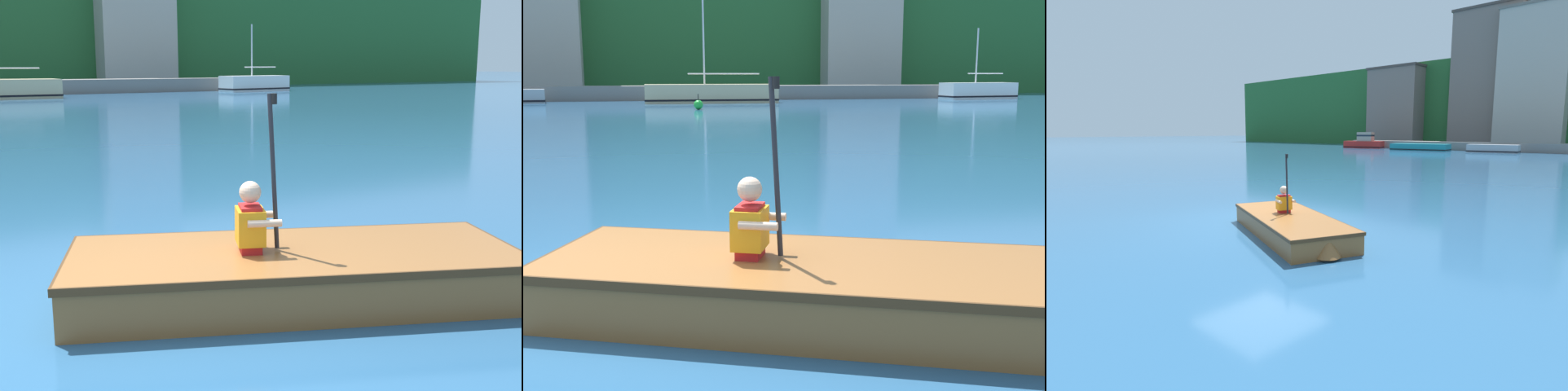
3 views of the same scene
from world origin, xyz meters
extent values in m
plane|color=#28567F|center=(0.00, 0.00, 0.00)|extent=(300.00, 300.00, 0.00)
cube|color=#75665B|center=(-24.10, 48.56, 5.37)|extent=(7.58, 8.84, 10.74)
cube|color=#463D37|center=(-24.10, 48.56, 10.89)|extent=(7.88, 9.14, 0.30)
cube|color=#75665B|center=(-12.31, 52.06, 8.43)|extent=(8.18, 11.80, 16.86)
cube|color=#463D37|center=(-12.31, 52.06, 17.01)|extent=(8.48, 12.10, 0.30)
cube|color=#B2A899|center=(-6.65, 48.48, 7.91)|extent=(7.29, 7.12, 15.82)
cube|color=#6B645B|center=(-6.65, 48.48, 15.97)|extent=(7.59, 7.42, 0.30)
cube|color=red|center=(-22.27, 35.66, 0.43)|extent=(5.00, 2.45, 0.86)
cube|color=black|center=(-22.27, 35.66, 0.15)|extent=(5.05, 2.50, 0.10)
cube|color=gray|center=(-22.04, 35.71, 1.40)|extent=(2.07, 1.52, 1.09)
cube|color=#19232D|center=(-22.04, 35.71, 1.54)|extent=(2.09, 1.55, 0.20)
cube|color=#9EA3A8|center=(-6.78, 35.40, 0.39)|extent=(4.79, 2.14, 0.78)
cube|color=black|center=(-6.78, 35.40, 0.14)|extent=(4.83, 2.19, 0.10)
cube|color=#197A84|center=(-14.22, 34.81, 0.36)|extent=(6.32, 2.96, 0.72)
cube|color=black|center=(-14.22, 34.81, 0.13)|extent=(6.37, 3.00, 0.10)
cube|color=#935B2D|center=(1.49, -0.45, 0.20)|extent=(3.73, 2.60, 0.40)
cube|color=#513219|center=(1.49, -0.45, 0.37)|extent=(3.78, 2.66, 0.06)
cube|color=#513219|center=(1.49, -0.45, 0.36)|extent=(3.19, 2.19, 0.02)
cone|color=#935B2D|center=(3.03, -1.12, 0.22)|extent=(0.61, 0.61, 0.36)
cube|color=#935B2D|center=(1.25, -0.35, 0.35)|extent=(0.65, 1.22, 0.03)
cube|color=red|center=(1.17, -0.31, 0.58)|extent=(0.24, 0.28, 0.37)
cube|color=orange|center=(1.17, -0.31, 0.60)|extent=(0.31, 0.35, 0.28)
sphere|color=beige|center=(1.17, -0.31, 0.87)|extent=(0.17, 0.17, 0.17)
cylinder|color=beige|center=(1.19, -0.49, 0.66)|extent=(0.26, 0.15, 0.06)
cylinder|color=beige|center=(1.31, -0.21, 0.66)|extent=(0.26, 0.15, 0.06)
cylinder|color=#232328|center=(1.33, -0.38, 1.02)|extent=(0.11, 0.07, 1.20)
cylinder|color=black|center=(1.33, -0.38, 1.58)|extent=(0.05, 0.05, 0.08)
camera|label=1|loc=(-1.36, -4.53, 1.83)|focal=45.00mm
camera|label=2|loc=(0.42, -4.58, 1.63)|focal=45.00mm
camera|label=3|loc=(7.17, -6.03, 2.07)|focal=28.00mm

